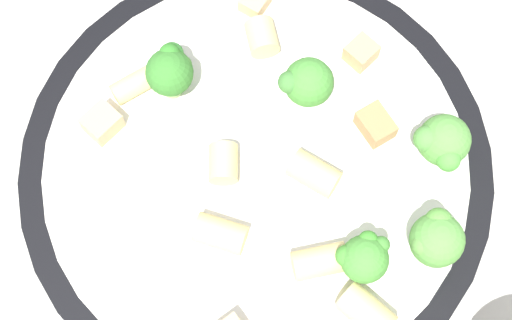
# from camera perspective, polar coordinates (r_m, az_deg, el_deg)

# --- Properties ---
(ground_plane) EXTENTS (2.00, 2.00, 0.00)m
(ground_plane) POSITION_cam_1_polar(r_m,az_deg,el_deg) (0.51, 0.00, -1.47)
(ground_plane) COLOR beige
(pasta_bowl) EXTENTS (0.27, 0.27, 0.03)m
(pasta_bowl) POSITION_cam_1_polar(r_m,az_deg,el_deg) (0.50, 0.00, -0.85)
(pasta_bowl) COLOR black
(pasta_bowl) RESTS_ON ground_plane
(broccoli_floret_0) EXTENTS (0.03, 0.03, 0.03)m
(broccoli_floret_0) POSITION_cam_1_polar(r_m,az_deg,el_deg) (0.49, 3.37, 5.19)
(broccoli_floret_0) COLOR #84AD60
(broccoli_floret_0) RESTS_ON pasta_bowl
(broccoli_floret_1) EXTENTS (0.03, 0.03, 0.04)m
(broccoli_floret_1) POSITION_cam_1_polar(r_m,az_deg,el_deg) (0.46, 11.92, -5.15)
(broccoli_floret_1) COLOR #9EC175
(broccoli_floret_1) RESTS_ON pasta_bowl
(broccoli_floret_2) EXTENTS (0.03, 0.03, 0.04)m
(broccoli_floret_2) POSITION_cam_1_polar(r_m,az_deg,el_deg) (0.49, -5.73, 5.97)
(broccoli_floret_2) COLOR #9EC175
(broccoli_floret_2) RESTS_ON pasta_bowl
(broccoli_floret_3) EXTENTS (0.03, 0.03, 0.03)m
(broccoli_floret_3) POSITION_cam_1_polar(r_m,az_deg,el_deg) (0.45, 7.20, -6.48)
(broccoli_floret_3) COLOR #9EC175
(broccoli_floret_3) RESTS_ON pasta_bowl
(broccoli_floret_4) EXTENTS (0.03, 0.03, 0.03)m
(broccoli_floret_4) POSITION_cam_1_polar(r_m,az_deg,el_deg) (0.48, 12.33, 1.03)
(broccoli_floret_4) COLOR #93B766
(broccoli_floret_4) RESTS_ON pasta_bowl
(rigatoni_0) EXTENTS (0.02, 0.02, 0.02)m
(rigatoni_0) POSITION_cam_1_polar(r_m,az_deg,el_deg) (0.51, 0.40, 8.19)
(rigatoni_0) COLOR #E0C67F
(rigatoni_0) RESTS_ON pasta_bowl
(rigatoni_1) EXTENTS (0.03, 0.02, 0.01)m
(rigatoni_1) POSITION_cam_1_polar(r_m,az_deg,el_deg) (0.50, -8.21, 4.95)
(rigatoni_1) COLOR #E0C67F
(rigatoni_1) RESTS_ON pasta_bowl
(rigatoni_2) EXTENTS (0.03, 0.03, 0.02)m
(rigatoni_2) POSITION_cam_1_polar(r_m,az_deg,el_deg) (0.47, -2.39, -4.92)
(rigatoni_2) COLOR #E0C67F
(rigatoni_2) RESTS_ON pasta_bowl
(rigatoni_3) EXTENTS (0.03, 0.02, 0.02)m
(rigatoni_3) POSITION_cam_1_polar(r_m,az_deg,el_deg) (0.46, 4.26, -6.76)
(rigatoni_3) COLOR #E0C67F
(rigatoni_3) RESTS_ON pasta_bowl
(rigatoni_4) EXTENTS (0.02, 0.02, 0.02)m
(rigatoni_4) POSITION_cam_1_polar(r_m,az_deg,el_deg) (0.48, -2.19, -0.29)
(rigatoni_4) COLOR #E0C67F
(rigatoni_4) RESTS_ON pasta_bowl
(rigatoni_5) EXTENTS (0.03, 0.03, 0.02)m
(rigatoni_5) POSITION_cam_1_polar(r_m,az_deg,el_deg) (0.46, 7.36, -10.01)
(rigatoni_5) COLOR #E0C67F
(rigatoni_5) RESTS_ON pasta_bowl
(rigatoni_6) EXTENTS (0.03, 0.03, 0.02)m
(rigatoni_6) POSITION_cam_1_polar(r_m,az_deg,el_deg) (0.48, 3.89, -0.90)
(rigatoni_6) COLOR #E0C67F
(rigatoni_6) RESTS_ON pasta_bowl
(chicken_chunk_0) EXTENTS (0.02, 0.02, 0.01)m
(chicken_chunk_0) POSITION_cam_1_polar(r_m,az_deg,el_deg) (0.53, -0.09, 10.51)
(chicken_chunk_0) COLOR tan
(chicken_chunk_0) RESTS_ON pasta_bowl
(chicken_chunk_1) EXTENTS (0.02, 0.02, 0.01)m
(chicken_chunk_1) POSITION_cam_1_polar(r_m,az_deg,el_deg) (0.51, 7.02, 7.11)
(chicken_chunk_1) COLOR tan
(chicken_chunk_1) RESTS_ON pasta_bowl
(chicken_chunk_3) EXTENTS (0.03, 0.03, 0.01)m
(chicken_chunk_3) POSITION_cam_1_polar(r_m,az_deg,el_deg) (0.50, -10.23, 2.46)
(chicken_chunk_3) COLOR tan
(chicken_chunk_3) RESTS_ON pasta_bowl
(chicken_chunk_4) EXTENTS (0.02, 0.03, 0.01)m
(chicken_chunk_4) POSITION_cam_1_polar(r_m,az_deg,el_deg) (0.49, 7.98, 2.34)
(chicken_chunk_4) COLOR #A87A4C
(chicken_chunk_4) RESTS_ON pasta_bowl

